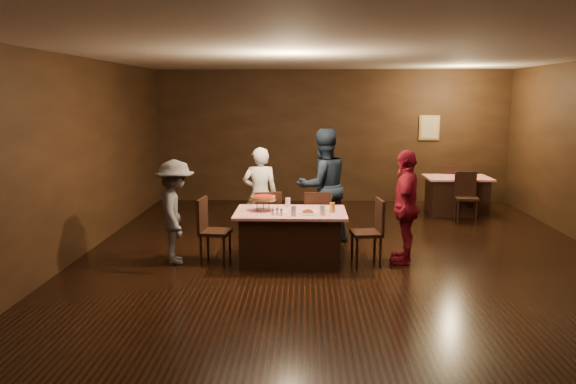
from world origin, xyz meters
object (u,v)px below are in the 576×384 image
object	(u,v)px
chair_far_left	(267,220)
diner_red_shirt	(406,207)
pizza_stand	(263,198)
glass_front_left	(294,211)
chair_far_right	(317,220)
plate_empty	(328,209)
back_table	(457,195)
chair_end_left	(215,230)
chair_back_near	(466,197)
main_table	(291,237)
diner_navy_hoodie	(323,186)
diner_grey_knit	(175,212)
chair_end_right	(366,232)
glass_amber	(332,207)
glass_back	(288,203)
glass_front_right	(322,210)
diner_white_jacket	(260,195)
chair_back_far	(450,186)

from	to	relation	value
chair_far_left	diner_red_shirt	size ratio (longest dim) A/B	0.57
pizza_stand	glass_front_left	xyz separation A→B (m)	(0.45, -0.35, -0.11)
chair_far_right	glass_front_left	distance (m)	1.17
chair_far_left	plate_empty	world-z (taller)	chair_far_left
back_table	glass_front_left	size ratio (longest dim) A/B	9.29
chair_far_right	chair_end_left	xyz separation A→B (m)	(-1.50, -0.75, 0.00)
chair_far_left	chair_far_right	size ratio (longest dim) A/B	1.00
chair_far_right	chair_end_left	bearing A→B (deg)	25.07
chair_back_near	glass_front_left	bearing A→B (deg)	-130.07
main_table	diner_navy_hoodie	bearing A→B (deg)	67.56
chair_far_right	diner_grey_knit	world-z (taller)	diner_grey_knit
chair_end_right	glass_amber	world-z (taller)	chair_end_right
glass_front_left	glass_back	distance (m)	0.61
diner_navy_hoodie	glass_amber	xyz separation A→B (m)	(0.10, -1.26, -0.11)
glass_front_right	chair_end_right	bearing A→B (deg)	21.04
main_table	diner_red_shirt	xyz separation A→B (m)	(1.67, 0.08, 0.45)
plate_empty	glass_front_left	bearing A→B (deg)	-138.01
chair_far_right	diner_white_jacket	bearing A→B (deg)	-28.89
chair_end_left	glass_back	world-z (taller)	chair_end_left
diner_grey_knit	glass_front_right	bearing A→B (deg)	-109.65
chair_far_right	chair_back_far	distance (m)	4.52
chair_back_far	plate_empty	xyz separation A→B (m)	(-2.79, -4.03, 0.30)
glass_front_left	chair_back_near	bearing A→B (deg)	44.01
main_table	chair_end_left	world-z (taller)	chair_end_left
main_table	glass_front_right	distance (m)	0.69
glass_front_right	diner_navy_hoodie	bearing A→B (deg)	88.07
back_table	chair_back_far	size ratio (longest dim) A/B	1.37
chair_back_far	chair_back_near	bearing A→B (deg)	102.16
glass_front_left	glass_front_right	size ratio (longest dim) A/B	1.00
back_table	glass_front_right	xyz separation A→B (m)	(-2.89, -3.83, 0.46)
glass_amber	glass_back	world-z (taller)	same
diner_white_jacket	glass_back	bearing A→B (deg)	113.22
main_table	chair_far_right	size ratio (longest dim) A/B	1.68
chair_end_left	diner_white_jacket	xyz separation A→B (m)	(0.56, 1.24, 0.32)
main_table	chair_back_near	world-z (taller)	chair_back_near
chair_far_right	diner_red_shirt	size ratio (longest dim) A/B	0.57
diner_red_shirt	chair_end_right	bearing A→B (deg)	-68.25
chair_end_left	diner_grey_knit	bearing A→B (deg)	101.14
chair_back_near	chair_far_right	bearing A→B (deg)	-138.19
glass_front_left	main_table	bearing A→B (deg)	99.46
diner_red_shirt	plate_empty	distance (m)	1.12
chair_end_left	chair_end_right	size ratio (longest dim) A/B	1.00
glass_front_left	glass_front_right	xyz separation A→B (m)	(0.40, 0.05, 0.00)
diner_white_jacket	chair_end_left	bearing A→B (deg)	61.29
glass_front_right	chair_far_right	bearing A→B (deg)	92.86
glass_amber	glass_back	bearing A→B (deg)	151.70
back_table	glass_front_right	distance (m)	4.82
pizza_stand	glass_amber	size ratio (longest dim) A/B	2.71
diner_grey_knit	glass_amber	size ratio (longest dim) A/B	10.81
glass_back	diner_navy_hoodie	bearing A→B (deg)	58.85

